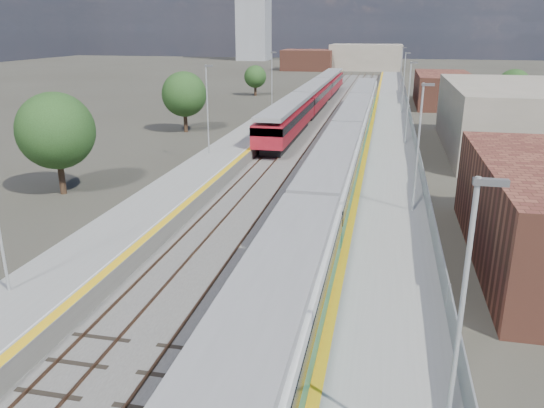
% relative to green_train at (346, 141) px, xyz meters
% --- Properties ---
extents(ground, '(320.00, 320.00, 0.00)m').
position_rel_green_train_xyz_m(ground, '(-1.50, 14.68, -2.33)').
color(ground, '#47443A').
rests_on(ground, ground).
extents(ballast_bed, '(10.50, 155.00, 0.06)m').
position_rel_green_train_xyz_m(ballast_bed, '(-3.75, 17.18, -2.30)').
color(ballast_bed, '#565451').
rests_on(ballast_bed, ground).
extents(tracks, '(8.96, 160.00, 0.17)m').
position_rel_green_train_xyz_m(tracks, '(-3.15, 18.85, -2.22)').
color(tracks, '#4C3323').
rests_on(tracks, ground).
extents(platform_right, '(4.70, 155.00, 8.52)m').
position_rel_green_train_xyz_m(platform_right, '(3.78, 17.17, -1.79)').
color(platform_right, slate).
rests_on(platform_right, ground).
extents(platform_left, '(4.30, 155.00, 8.52)m').
position_rel_green_train_xyz_m(platform_left, '(-10.55, 17.17, -1.81)').
color(platform_left, slate).
rests_on(platform_left, ground).
extents(buildings, '(72.00, 185.50, 40.00)m').
position_rel_green_train_xyz_m(buildings, '(-19.62, 103.28, 8.38)').
color(buildings, brown).
rests_on(buildings, ground).
extents(green_train, '(3.00, 83.45, 3.30)m').
position_rel_green_train_xyz_m(green_train, '(0.00, 0.00, 0.00)').
color(green_train, black).
rests_on(green_train, ground).
extents(red_train, '(3.02, 61.27, 3.82)m').
position_rel_green_train_xyz_m(red_train, '(-7.00, 31.13, -0.07)').
color(red_train, black).
rests_on(red_train, ground).
extents(tree_a, '(5.37, 5.37, 7.28)m').
position_rel_green_train_xyz_m(tree_a, '(-19.28, -11.74, 2.26)').
color(tree_a, '#382619').
rests_on(tree_a, ground).
extents(tree_b, '(5.04, 5.04, 6.84)m').
position_rel_green_train_xyz_m(tree_b, '(-19.26, 12.77, 1.98)').
color(tree_b, '#382619').
rests_on(tree_b, ground).
extents(tree_c, '(3.87, 3.87, 5.25)m').
position_rel_green_train_xyz_m(tree_c, '(-19.70, 48.03, 0.97)').
color(tree_c, '#382619').
rests_on(tree_c, ground).
extents(tree_d, '(4.52, 4.52, 6.12)m').
position_rel_green_train_xyz_m(tree_d, '(20.06, 35.11, 1.53)').
color(tree_d, '#382619').
rests_on(tree_d, ground).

